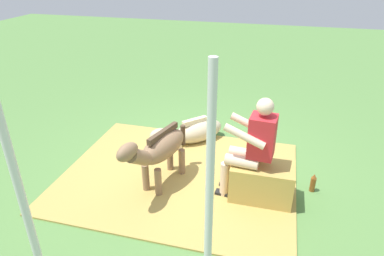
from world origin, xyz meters
name	(u,v)px	position (x,y,z in m)	size (l,w,h in m)	color
ground_plane	(194,167)	(0.00, 0.00, 0.00)	(24.00, 24.00, 0.00)	#568442
hay_patch	(179,175)	(0.14, 0.27, 0.01)	(3.20, 2.57, 0.02)	tan
hay_bale	(261,183)	(-1.00, 0.49, 0.25)	(0.77, 0.43, 0.50)	tan
person_seated	(251,145)	(-0.84, 0.48, 0.76)	(0.68, 0.45, 1.38)	beige
pony_standing	(159,149)	(0.31, 0.55, 0.56)	(0.58, 1.32, 0.93)	#8C6B4C
pony_lying	(194,132)	(0.19, -0.74, 0.19)	(1.11, 1.17, 0.42)	beige
soda_bottle	(313,183)	(-1.65, 0.15, 0.13)	(0.07, 0.07, 0.26)	brown
tent_pole_left	(209,213)	(-0.69, 2.23, 1.14)	(0.06, 0.06, 2.28)	silver
tent_pole_mid	(27,217)	(0.55, 2.59, 1.14)	(0.06, 0.06, 2.28)	silver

